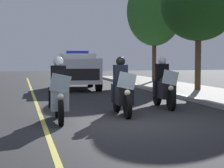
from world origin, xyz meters
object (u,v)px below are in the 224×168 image
object	(u,v)px
police_motorcycle_lead_right	(122,91)
tree_far_back	(199,5)
police_motorcycle_lead_left	(59,95)
tree_behind_suv	(154,11)
police_motorcycle_trailing	(164,87)
police_suv	(78,69)

from	to	relation	value
police_motorcycle_lead_right	tree_far_back	distance (m)	9.56
police_motorcycle_lead_left	police_motorcycle_lead_right	xyz separation A→B (m)	(-0.75, 1.92, 0.00)
tree_far_back	tree_behind_suv	world-z (taller)	tree_behind_suv
police_motorcycle_trailing	tree_far_back	bearing A→B (deg)	145.45
police_motorcycle_lead_left	police_motorcycle_trailing	xyz separation A→B (m)	(-2.04, 3.71, 0.00)
police_motorcycle_trailing	tree_behind_suv	bearing A→B (deg)	162.37
police_motorcycle_trailing	police_suv	xyz separation A→B (m)	(-8.66, -1.69, 0.37)
tree_behind_suv	police_motorcycle_trailing	bearing A→B (deg)	-17.63
police_motorcycle_trailing	police_suv	size ratio (longest dim) A/B	0.43
police_suv	tree_far_back	distance (m)	7.08
tree_behind_suv	police_motorcycle_lead_right	bearing A→B (deg)	-22.44
police_motorcycle_trailing	tree_behind_suv	world-z (taller)	tree_behind_suv
police_motorcycle_lead_left	tree_far_back	xyz separation A→B (m)	(-7.62, 7.55, 3.53)
police_motorcycle_trailing	tree_far_back	world-z (taller)	tree_far_back
police_motorcycle_trailing	police_suv	bearing A→B (deg)	-168.96
police_motorcycle_lead_left	tree_behind_suv	xyz separation A→B (m)	(-15.21, 7.89, 4.09)
police_suv	tree_far_back	world-z (taller)	tree_far_back
police_motorcycle_trailing	police_suv	distance (m)	8.83
police_suv	police_motorcycle_lead_right	bearing A→B (deg)	-0.56
police_motorcycle_trailing	tree_far_back	xyz separation A→B (m)	(-5.58, 3.84, 3.53)
police_suv	tree_behind_suv	xyz separation A→B (m)	(-4.51, 5.87, 3.72)
police_motorcycle_lead_right	police_motorcycle_trailing	world-z (taller)	same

